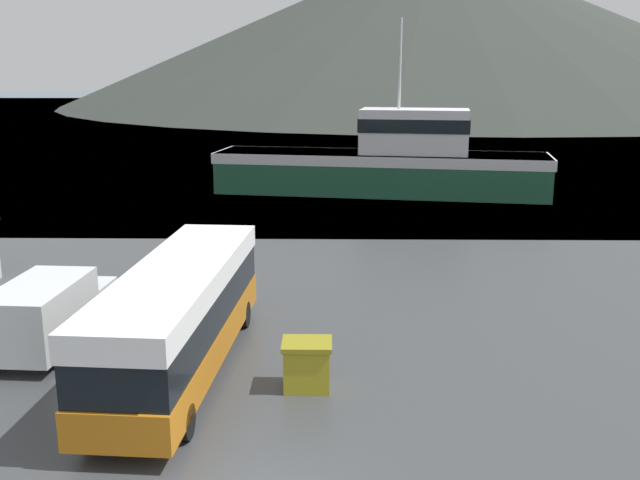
# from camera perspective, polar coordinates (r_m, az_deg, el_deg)

# --- Properties ---
(water_surface) EXTENTS (240.00, 240.00, 0.00)m
(water_surface) POSITION_cam_1_polar(r_m,az_deg,el_deg) (156.62, 0.41, 10.43)
(water_surface) COLOR #475B6B
(water_surface) RESTS_ON ground
(hill_backdrop) EXTENTS (176.90, 176.90, 37.76)m
(hill_backdrop) POSITION_cam_1_polar(r_m,az_deg,el_deg) (182.92, 9.09, 16.65)
(hill_backdrop) COLOR #2D332D
(hill_backdrop) RESTS_ON ground
(tour_bus) EXTENTS (3.27, 11.25, 3.25)m
(tour_bus) POSITION_cam_1_polar(r_m,az_deg,el_deg) (21.26, -11.11, -5.75)
(tour_bus) COLOR #B26614
(tour_bus) RESTS_ON ground
(delivery_van) EXTENTS (2.45, 6.02, 2.28)m
(delivery_van) POSITION_cam_1_polar(r_m,az_deg,el_deg) (24.49, -20.82, -5.30)
(delivery_van) COLOR silver
(delivery_van) RESTS_ON ground
(fishing_boat) EXTENTS (23.98, 8.82, 12.09)m
(fishing_boat) POSITION_cam_1_polar(r_m,az_deg,el_deg) (51.13, 5.38, 6.23)
(fishing_boat) COLOR #1E5138
(fishing_boat) RESTS_ON water_surface
(storage_bin) EXTENTS (1.39, 1.16, 1.38)m
(storage_bin) POSITION_cam_1_polar(r_m,az_deg,el_deg) (20.23, -1.05, -9.92)
(storage_bin) COLOR olive
(storage_bin) RESTS_ON ground
(small_boat) EXTENTS (6.26, 2.94, 0.77)m
(small_boat) POSITION_cam_1_polar(r_m,az_deg,el_deg) (59.63, 10.96, 5.30)
(small_boat) COLOR #1E5138
(small_boat) RESTS_ON water_surface
(mooring_bollard) EXTENTS (0.35, 0.35, 0.77)m
(mooring_bollard) POSITION_cam_1_polar(r_m,az_deg,el_deg) (36.47, -7.81, 0.24)
(mooring_bollard) COLOR #4C4C51
(mooring_bollard) RESTS_ON ground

